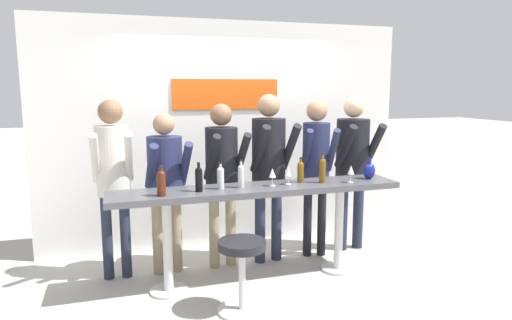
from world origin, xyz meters
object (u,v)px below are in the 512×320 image
object	(u,v)px
person_right	(353,156)
decorative_vase	(369,170)
tasting_table	(258,201)
person_left	(166,176)
wine_bottle_4	(161,182)
wine_glass_1	(272,173)
bar_stool	(242,265)
person_center_right	(316,159)
wine_bottle_3	(241,175)
person_far_left	(113,168)
person_center	(269,159)
person_center_left	(222,167)
wine_glass_2	(351,170)
wine_glass_0	(288,172)
wine_bottle_5	(220,177)
wine_bottle_0	(323,169)
wine_bottle_2	(199,178)
wine_bottle_1	(301,171)

from	to	relation	value
person_right	decorative_vase	distance (m)	0.54
tasting_table	person_left	xyz separation A→B (m)	(-0.84, 0.47, 0.22)
wine_bottle_4	wine_glass_1	bearing A→B (deg)	4.95
bar_stool	decorative_vase	distance (m)	1.78
person_center_right	wine_bottle_3	world-z (taller)	person_center_right
person_far_left	person_left	world-z (taller)	person_far_left
decorative_vase	person_center	bearing A→B (deg)	155.01
person_center_left	decorative_vase	size ratio (longest dim) A/B	7.98
decorative_vase	person_center_left	bearing A→B (deg)	162.88
tasting_table	person_center_right	distance (m)	1.00
person_center	wine_glass_2	bearing A→B (deg)	-44.67
person_center	person_far_left	bearing A→B (deg)	174.14
person_left	wine_glass_2	bearing A→B (deg)	-24.95
person_center_right	wine_glass_2	bearing A→B (deg)	-66.02
wine_glass_0	wine_glass_2	size ratio (longest dim) A/B	1.00
wine_bottle_4	decorative_vase	world-z (taller)	wine_bottle_4
person_center_left	wine_bottle_4	xyz separation A→B (m)	(-0.69, -0.58, -0.00)
tasting_table	bar_stool	distance (m)	0.77
person_center_left	wine_glass_1	world-z (taller)	person_center_left
person_right	decorative_vase	xyz separation A→B (m)	(-0.10, -0.53, -0.07)
bar_stool	wine_bottle_5	bearing A→B (deg)	94.69
person_far_left	wine_bottle_4	bearing A→B (deg)	-55.35
tasting_table	person_left	bearing A→B (deg)	150.66
tasting_table	wine_bottle_0	bearing A→B (deg)	-2.07
tasting_table	wine_bottle_2	size ratio (longest dim) A/B	10.43
wine_bottle_2	decorative_vase	xyz separation A→B (m)	(1.82, 0.06, -0.04)
person_right	wine_bottle_4	world-z (taller)	person_right
wine_bottle_1	wine_glass_2	xyz separation A→B (m)	(0.48, -0.17, 0.01)
wine_bottle_0	wine_bottle_5	xyz separation A→B (m)	(-1.05, 0.03, -0.02)
person_center_left	wine_glass_0	bearing A→B (deg)	-47.06
wine_bottle_1	wine_glass_1	bearing A→B (deg)	-166.28
person_center_right	person_right	xyz separation A→B (m)	(0.51, 0.08, -0.01)
wine_bottle_5	person_center_left	bearing A→B (deg)	74.99
wine_bottle_2	decorative_vase	bearing A→B (deg)	1.73
person_far_left	wine_glass_2	world-z (taller)	person_far_left
tasting_table	wine_glass_2	world-z (taller)	wine_glass_2
person_center	wine_glass_1	size ratio (longest dim) A/B	10.46
bar_stool	wine_bottle_5	world-z (taller)	wine_bottle_5
person_center_left	wine_bottle_0	distance (m)	1.05
person_far_left	wine_glass_0	distance (m)	1.73
person_center_right	wine_glass_1	world-z (taller)	person_center_right
tasting_table	wine_bottle_5	xyz separation A→B (m)	(-0.38, 0.00, 0.27)
person_left	wine_bottle_5	distance (m)	0.66
person_center_right	wine_bottle_3	distance (m)	1.10
person_far_left	wine_glass_1	size ratio (longest dim) A/B	10.20
person_left	wine_glass_1	distance (m)	1.10
wine_bottle_0	person_left	bearing A→B (deg)	161.85
person_center	wine_bottle_0	size ratio (longest dim) A/B	6.04
person_far_left	person_center	xyz separation A→B (m)	(1.61, -0.02, 0.02)
wine_bottle_1	person_far_left	bearing A→B (deg)	166.82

